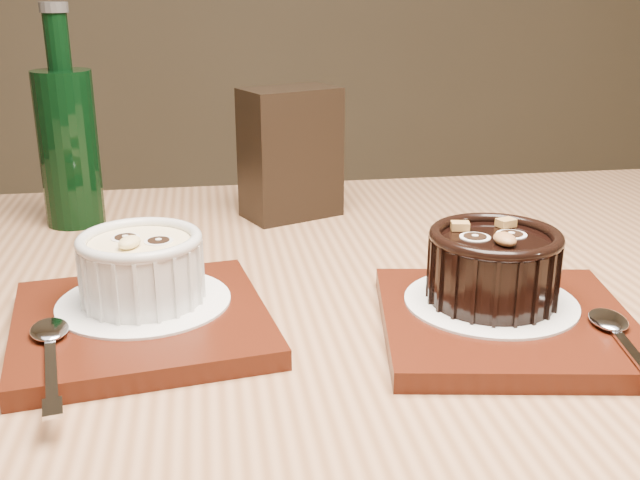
% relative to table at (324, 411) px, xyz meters
% --- Properties ---
extents(table, '(1.21, 0.82, 0.75)m').
position_rel_table_xyz_m(table, '(0.00, 0.00, 0.00)').
color(table, '#90613F').
rests_on(table, ground).
extents(tray_left, '(0.21, 0.21, 0.01)m').
position_rel_table_xyz_m(tray_left, '(-0.14, -0.02, 0.10)').
color(tray_left, '#49190C').
rests_on(tray_left, table).
extents(doily_left, '(0.13, 0.13, 0.00)m').
position_rel_table_xyz_m(doily_left, '(-0.14, 0.00, 0.11)').
color(doily_left, white).
rests_on(doily_left, tray_left).
extents(ramekin_white, '(0.09, 0.09, 0.06)m').
position_rel_table_xyz_m(ramekin_white, '(-0.14, 0.00, 0.14)').
color(ramekin_white, silver).
rests_on(ramekin_white, doily_left).
extents(spoon_left, '(0.05, 0.14, 0.01)m').
position_rel_table_xyz_m(spoon_left, '(-0.19, -0.08, 0.11)').
color(spoon_left, silver).
rests_on(spoon_left, tray_left).
extents(tray_right, '(0.21, 0.21, 0.01)m').
position_rel_table_xyz_m(tray_right, '(0.13, -0.06, 0.10)').
color(tray_right, '#49190C').
rests_on(tray_right, table).
extents(doily_right, '(0.13, 0.13, 0.00)m').
position_rel_table_xyz_m(doily_right, '(0.12, -0.04, 0.11)').
color(doily_right, white).
rests_on(doily_right, tray_right).
extents(ramekin_dark, '(0.10, 0.10, 0.06)m').
position_rel_table_xyz_m(ramekin_dark, '(0.12, -0.04, 0.14)').
color(ramekin_dark, black).
rests_on(ramekin_dark, doily_right).
extents(spoon_right, '(0.05, 0.14, 0.01)m').
position_rel_table_xyz_m(spoon_right, '(0.18, -0.12, 0.11)').
color(spoon_right, silver).
rests_on(spoon_right, tray_right).
extents(condiment_stand, '(0.12, 0.09, 0.14)m').
position_rel_table_xyz_m(condiment_stand, '(0.00, 0.26, 0.16)').
color(condiment_stand, black).
rests_on(condiment_stand, table).
extents(green_bottle, '(0.06, 0.06, 0.23)m').
position_rel_table_xyz_m(green_bottle, '(-0.23, 0.26, 0.18)').
color(green_bottle, black).
rests_on(green_bottle, table).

